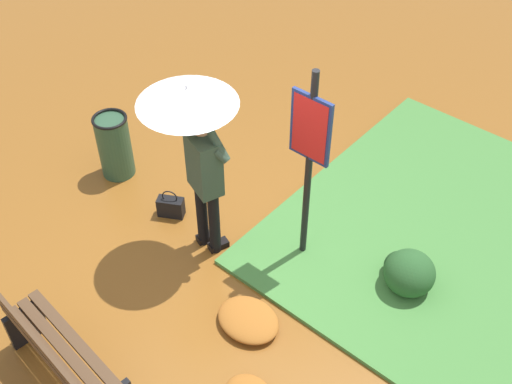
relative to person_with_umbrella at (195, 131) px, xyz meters
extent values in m
plane|color=brown|center=(-0.29, 0.09, -1.55)|extent=(18.00, 18.00, 0.00)
cube|color=#47843D|center=(-2.70, -1.85, -1.53)|extent=(4.80, 4.00, 0.05)
cylinder|color=black|center=(-0.17, -0.01, -1.12)|extent=(0.12, 0.12, 0.86)
cylinder|color=black|center=(0.01, -0.01, -1.12)|extent=(0.12, 0.12, 0.86)
cube|color=black|center=(-0.17, -0.05, -1.51)|extent=(0.18, 0.24, 0.08)
cube|color=black|center=(0.01, -0.05, -1.51)|extent=(0.18, 0.24, 0.08)
cube|color=#334738|center=(-0.08, -0.01, -0.37)|extent=(0.44, 0.35, 0.64)
sphere|color=tan|center=(-0.08, -0.01, 0.09)|extent=(0.20, 0.20, 0.20)
ellipsoid|color=black|center=(-0.08, -0.01, 0.12)|extent=(0.20, 0.20, 0.15)
cylinder|color=#334738|center=(-0.29, -0.04, -0.16)|extent=(0.18, 0.13, 0.18)
cylinder|color=#334738|center=(-0.25, -0.05, -0.07)|extent=(0.24, 0.11, 0.33)
cube|color=black|center=(-0.17, -0.03, 0.07)|extent=(0.07, 0.04, 0.14)
cylinder|color=#334738|center=(0.08, -0.01, -0.13)|extent=(0.11, 0.10, 0.09)
cylinder|color=#334738|center=(0.07, 0.00, -0.04)|extent=(0.10, 0.09, 0.23)
cylinder|color=#A5A5AD|center=(0.06, 0.01, 0.27)|extent=(0.02, 0.02, 0.41)
cone|color=silver|center=(0.06, 0.01, 0.37)|extent=(0.96, 0.96, 0.16)
sphere|color=#A5A5AD|center=(0.06, 0.01, 0.48)|extent=(0.02, 0.02, 0.02)
cylinder|color=black|center=(-0.91, -0.60, -0.40)|extent=(0.07, 0.07, 2.30)
cube|color=navy|center=(-0.91, -0.58, 0.15)|extent=(0.44, 0.04, 0.70)
cube|color=red|center=(-0.91, -0.56, 0.15)|extent=(0.38, 0.01, 0.64)
cube|color=black|center=(0.59, -0.07, -1.43)|extent=(0.33, 0.27, 0.24)
torus|color=black|center=(0.59, -0.07, -1.27)|extent=(0.16, 0.10, 0.18)
cube|color=black|center=(0.40, 1.98, -1.33)|extent=(0.09, 0.36, 0.44)
cube|color=#513823|center=(-0.24, 1.86, -1.09)|extent=(1.40, 0.23, 0.04)
cube|color=#513823|center=(-0.24, 1.98, -1.09)|extent=(1.40, 0.23, 0.04)
cube|color=#513823|center=(-0.24, 2.10, -1.09)|extent=(1.40, 0.23, 0.04)
cube|color=#513823|center=(-0.24, 2.15, -0.99)|extent=(1.40, 0.17, 0.10)
cube|color=#513823|center=(-0.24, 2.15, -0.85)|extent=(1.40, 0.17, 0.10)
cylinder|color=#2D5138|center=(1.63, -0.17, -1.15)|extent=(0.40, 0.40, 0.80)
torus|color=black|center=(1.63, -0.17, -0.74)|extent=(0.42, 0.42, 0.04)
ellipsoid|color=#285628|center=(-2.03, -0.90, -1.32)|extent=(0.52, 0.52, 0.47)
ellipsoid|color=#1E421E|center=(-1.87, -0.98, -1.40)|extent=(0.31, 0.31, 0.31)
ellipsoid|color=#A86023|center=(-1.09, 0.50, -1.48)|extent=(0.65, 0.52, 0.14)
camera|label=1|loc=(-3.53, 3.24, 3.65)|focal=44.55mm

